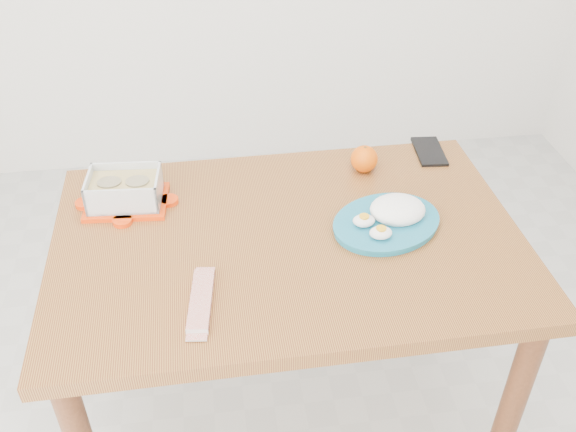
{
  "coord_description": "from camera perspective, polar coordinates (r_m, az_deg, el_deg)",
  "views": [
    {
      "loc": [
        -0.04,
        -1.08,
        1.74
      ],
      "look_at": [
        0.13,
        0.14,
        0.81
      ],
      "focal_mm": 40.0,
      "sensor_mm": 36.0,
      "label": 1
    }
  ],
  "objects": [
    {
      "name": "rice_plate",
      "position": [
        1.62,
        9.07,
        -0.04
      ],
      "size": [
        0.37,
        0.37,
        0.08
      ],
      "rotation": [
        0.0,
        0.0,
        0.42
      ],
      "color": "#196D8A",
      "rests_on": "dining_table"
    },
    {
      "name": "orange_fruit",
      "position": [
        1.81,
        6.79,
        5.06
      ],
      "size": [
        0.08,
        0.08,
        0.08
      ],
      "primitive_type": "sphere",
      "color": "#FF5105",
      "rests_on": "dining_table"
    },
    {
      "name": "smartphone",
      "position": [
        1.95,
        12.44,
        5.63
      ],
      "size": [
        0.09,
        0.16,
        0.01
      ],
      "primitive_type": "cube",
      "rotation": [
        0.0,
        0.0,
        -0.08
      ],
      "color": "black",
      "rests_on": "dining_table"
    },
    {
      "name": "food_container",
      "position": [
        1.71,
        -14.3,
        2.23
      ],
      "size": [
        0.22,
        0.17,
        0.09
      ],
      "rotation": [
        0.0,
        0.0,
        -0.07
      ],
      "color": "#F03907",
      "rests_on": "dining_table"
    },
    {
      "name": "candy_bar",
      "position": [
        1.41,
        -7.74,
        -7.46
      ],
      "size": [
        0.07,
        0.19,
        0.02
      ],
      "primitive_type": "cube",
      "rotation": [
        0.0,
        0.0,
        1.45
      ],
      "color": "#B11D09",
      "rests_on": "dining_table"
    },
    {
      "name": "dining_table",
      "position": [
        1.65,
        -0.0,
        -4.56
      ],
      "size": [
        1.16,
        0.78,
        0.75
      ],
      "rotation": [
        0.0,
        0.0,
        0.01
      ],
      "color": "#9C692C",
      "rests_on": "ground"
    }
  ]
}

